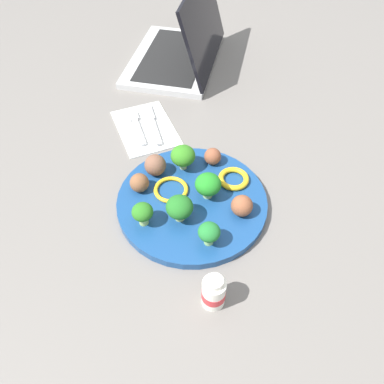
# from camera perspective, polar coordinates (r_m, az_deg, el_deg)

# --- Properties ---
(ground_plane) EXTENTS (4.00, 4.00, 0.00)m
(ground_plane) POSITION_cam_1_polar(r_m,az_deg,el_deg) (0.73, 0.00, -1.86)
(ground_plane) COLOR slate
(plate) EXTENTS (0.28, 0.28, 0.02)m
(plate) POSITION_cam_1_polar(r_m,az_deg,el_deg) (0.72, 0.00, -1.46)
(plate) COLOR navy
(plate) RESTS_ON ground_plane
(broccoli_floret_near_rim) EXTENTS (0.05, 0.05, 0.05)m
(broccoli_floret_near_rim) POSITION_cam_1_polar(r_m,az_deg,el_deg) (0.67, -1.85, -2.29)
(broccoli_floret_near_rim) COLOR #ACBD69
(broccoli_floret_near_rim) RESTS_ON plate
(broccoli_floret_front_right) EXTENTS (0.05, 0.05, 0.05)m
(broccoli_floret_front_right) POSITION_cam_1_polar(r_m,az_deg,el_deg) (0.75, -1.34, 5.34)
(broccoli_floret_front_right) COLOR #ADB979
(broccoli_floret_front_right) RESTS_ON plate
(broccoli_floret_far_rim) EXTENTS (0.05, 0.05, 0.05)m
(broccoli_floret_far_rim) POSITION_cam_1_polar(r_m,az_deg,el_deg) (0.70, 2.30, 1.27)
(broccoli_floret_far_rim) COLOR #9CC376
(broccoli_floret_far_rim) RESTS_ON plate
(broccoli_floret_mid_right) EXTENTS (0.04, 0.04, 0.05)m
(broccoli_floret_mid_right) POSITION_cam_1_polar(r_m,az_deg,el_deg) (0.67, -7.31, -3.05)
(broccoli_floret_mid_right) COLOR #9FC269
(broccoli_floret_mid_right) RESTS_ON plate
(broccoli_floret_back_left) EXTENTS (0.04, 0.04, 0.04)m
(broccoli_floret_back_left) POSITION_cam_1_polar(r_m,az_deg,el_deg) (0.64, 2.80, -5.95)
(broccoli_floret_back_left) COLOR #8CC26C
(broccoli_floret_back_left) RESTS_ON plate
(meatball_far_rim) EXTENTS (0.03, 0.03, 0.03)m
(meatball_far_rim) POSITION_cam_1_polar(r_m,az_deg,el_deg) (0.77, 3.06, 5.27)
(meatball_far_rim) COLOR brown
(meatball_far_rim) RESTS_ON plate
(meatball_back_right) EXTENTS (0.04, 0.04, 0.04)m
(meatball_back_right) POSITION_cam_1_polar(r_m,az_deg,el_deg) (0.73, -7.77, 1.37)
(meatball_back_right) COLOR brown
(meatball_back_right) RESTS_ON plate
(meatball_center) EXTENTS (0.04, 0.04, 0.04)m
(meatball_center) POSITION_cam_1_polar(r_m,az_deg,el_deg) (0.69, 7.37, -2.02)
(meatball_center) COLOR brown
(meatball_center) RESTS_ON plate
(meatball_front_right) EXTENTS (0.04, 0.04, 0.04)m
(meatball_front_right) POSITION_cam_1_polar(r_m,az_deg,el_deg) (0.75, -5.44, 3.98)
(meatball_front_right) COLOR brown
(meatball_front_right) RESTS_ON plate
(pepper_ring_far_rim) EXTENTS (0.08, 0.08, 0.01)m
(pepper_ring_far_rim) POSITION_cam_1_polar(r_m,az_deg,el_deg) (0.75, 6.15, 1.97)
(pepper_ring_far_rim) COLOR gold
(pepper_ring_far_rim) RESTS_ON plate
(pepper_ring_center) EXTENTS (0.09, 0.09, 0.01)m
(pepper_ring_center) POSITION_cam_1_polar(r_m,az_deg,el_deg) (0.73, -3.12, 0.36)
(pepper_ring_center) COLOR yellow
(pepper_ring_center) RESTS_ON plate
(napkin) EXTENTS (0.18, 0.14, 0.01)m
(napkin) POSITION_cam_1_polar(r_m,az_deg,el_deg) (0.89, -6.88, 9.43)
(napkin) COLOR white
(napkin) RESTS_ON ground_plane
(fork) EXTENTS (0.12, 0.02, 0.01)m
(fork) POSITION_cam_1_polar(r_m,az_deg,el_deg) (0.89, -8.14, 9.68)
(fork) COLOR silver
(fork) RESTS_ON napkin
(knife) EXTENTS (0.15, 0.02, 0.01)m
(knife) POSITION_cam_1_polar(r_m,az_deg,el_deg) (0.90, -5.89, 10.24)
(knife) COLOR silver
(knife) RESTS_ON napkin
(yogurt_bottle) EXTENTS (0.04, 0.04, 0.07)m
(yogurt_bottle) POSITION_cam_1_polar(r_m,az_deg,el_deg) (0.60, 3.21, -14.53)
(yogurt_bottle) COLOR white
(yogurt_bottle) RESTS_ON ground_plane
(laptop) EXTENTS (0.39, 0.35, 0.21)m
(laptop) POSITION_cam_1_polar(r_m,az_deg,el_deg) (1.10, -1.45, 20.27)
(laptop) COLOR silver
(laptop) RESTS_ON ground_plane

